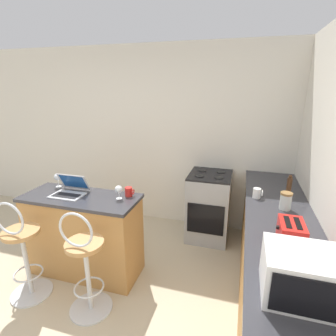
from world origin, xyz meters
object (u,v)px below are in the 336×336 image
microwave (307,276)px  mug_red (129,192)px  storage_jar (286,201)px  stove_range (209,206)px  pepper_mill (289,186)px  laptop (70,189)px  toaster (291,233)px  bar_stool_near (23,252)px  bar_stool_far (85,265)px  wine_glass_tall (58,177)px  wine_glass_short (119,190)px  mug_white (257,193)px

microwave → mug_red: (-1.50, 1.01, -0.09)m
storage_jar → stove_range: bearing=134.2°
microwave → pepper_mill: bearing=85.6°
laptop → microwave: size_ratio=0.76×
storage_jar → pepper_mill: (0.08, 0.36, 0.02)m
microwave → toaster: microwave is taller
stove_range → pepper_mill: pepper_mill is taller
laptop → storage_jar: laptop is taller
bar_stool_near → bar_stool_far: (0.69, 0.00, 0.00)m
bar_stool_far → storage_jar: storage_jar is taller
microwave → wine_glass_tall: bearing=156.8°
wine_glass_short → wine_glass_tall: 0.83m
bar_stool_near → laptop: size_ratio=3.12×
microwave → bar_stool_near: bearing=171.3°
storage_jar → mug_red: (-1.54, -0.13, -0.04)m
wine_glass_tall → bar_stool_near: bearing=-85.5°
pepper_mill → mug_red: size_ratio=2.40×
mug_white → storage_jar: size_ratio=0.62×
bar_stool_near → stove_range: bar_stool_near is taller
mug_white → pepper_mill: size_ratio=0.46×
microwave → wine_glass_tall: size_ratio=2.83×
bar_stool_far → microwave: bearing=-12.3°
toaster → mug_red: toaster is taller
laptop → mug_white: laptop is taller
stove_range → storage_jar: 1.28m
bar_stool_near → microwave: (2.34, -0.36, 0.55)m
laptop → storage_jar: bearing=6.6°
bar_stool_near → wine_glass_tall: wine_glass_tall is taller
bar_stool_near → bar_stool_far: bearing=0.0°
stove_range → wine_glass_short: size_ratio=6.46×
stove_range → wine_glass_tall: bearing=-149.9°
wine_glass_short → pepper_mill: pepper_mill is taller
bar_stool_far → stove_range: (0.88, 1.61, -0.05)m
stove_range → mug_red: size_ratio=9.74×
bar_stool_far → microwave: 1.78m
bar_stool_near → storage_jar: 2.56m
bar_stool_near → microwave: 2.43m
bar_stool_near → microwave: microwave is taller
stove_range → storage_jar: (0.81, -0.83, 0.55)m
microwave → stove_range: 2.20m
storage_jar → pepper_mill: 0.37m
wine_glass_short → storage_jar: 1.63m
wine_glass_short → pepper_mill: 1.78m
stove_range → wine_glass_short: (-0.80, -1.06, 0.56)m
bar_stool_far → laptop: bearing=132.4°
bar_stool_far → storage_jar: (1.69, 0.78, 0.50)m
bar_stool_near → mug_white: bar_stool_near is taller
wine_glass_short → wine_glass_tall: size_ratio=0.91×
bar_stool_far → pepper_mill: pepper_mill is taller
bar_stool_far → wine_glass_short: bearing=81.6°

